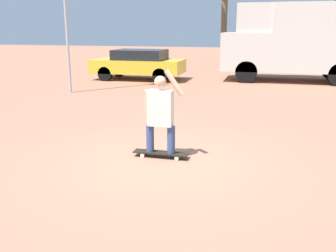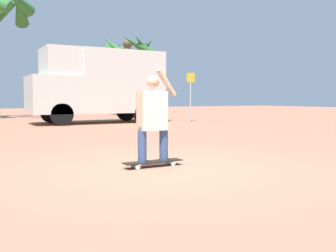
{
  "view_description": "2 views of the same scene",
  "coord_description": "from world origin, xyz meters",
  "px_view_note": "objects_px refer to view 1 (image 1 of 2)",
  "views": [
    {
      "loc": [
        1.62,
        -5.98,
        2.25
      ],
      "look_at": [
        -0.02,
        0.32,
        0.54
      ],
      "focal_mm": 40.0,
      "sensor_mm": 36.0,
      "label": 1
    },
    {
      "loc": [
        -2.81,
        -5.17,
        1.09
      ],
      "look_at": [
        0.23,
        0.25,
        0.64
      ],
      "focal_mm": 40.0,
      "sensor_mm": 36.0,
      "label": 2
    }
  ],
  "objects_px": {
    "camper_van": "(296,40)",
    "parked_car_yellow": "(139,64)",
    "person_skateboarder": "(160,111)",
    "skateboard": "(161,153)"
  },
  "relations": [
    {
      "from": "camper_van",
      "to": "parked_car_yellow",
      "type": "xyz_separation_m",
      "value": [
        -6.71,
        -1.15,
        -1.06
      ]
    },
    {
      "from": "skateboard",
      "to": "camper_van",
      "type": "bearing_deg",
      "value": 75.27
    },
    {
      "from": "person_skateboarder",
      "to": "parked_car_yellow",
      "type": "relative_size",
      "value": 0.37
    },
    {
      "from": "person_skateboarder",
      "to": "camper_van",
      "type": "bearing_deg",
      "value": 75.27
    },
    {
      "from": "skateboard",
      "to": "person_skateboarder",
      "type": "bearing_deg",
      "value": 180.0
    },
    {
      "from": "camper_van",
      "to": "parked_car_yellow",
      "type": "bearing_deg",
      "value": -170.31
    },
    {
      "from": "skateboard",
      "to": "person_skateboarder",
      "type": "height_order",
      "value": "person_skateboarder"
    },
    {
      "from": "person_skateboarder",
      "to": "camper_van",
      "type": "height_order",
      "value": "camper_van"
    },
    {
      "from": "person_skateboarder",
      "to": "camper_van",
      "type": "xyz_separation_m",
      "value": [
        2.9,
        11.04,
        0.92
      ]
    },
    {
      "from": "person_skateboarder",
      "to": "skateboard",
      "type": "bearing_deg",
      "value": 0.0
    }
  ]
}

